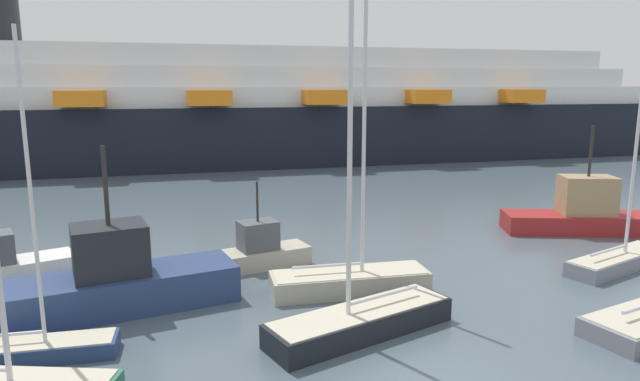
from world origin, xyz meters
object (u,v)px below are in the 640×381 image
(sailboat_0, at_px, (619,258))
(sailboat_5, at_px, (32,345))
(fishing_boat_1, at_px, (255,252))
(fishing_boat_0, at_px, (581,213))
(cruise_ship, at_px, (203,110))
(channel_buoy_0, at_px, (269,245))
(sailboat_2, at_px, (350,278))
(sailboat_1, at_px, (361,317))
(fishing_boat_2, at_px, (121,280))

(sailboat_0, height_order, sailboat_5, sailboat_5)
(fishing_boat_1, bearing_deg, fishing_boat_0, -9.15)
(sailboat_5, xyz_separation_m, cruise_ship, (7.96, 44.28, 5.18))
(channel_buoy_0, bearing_deg, sailboat_0, -23.43)
(sailboat_2, relative_size, sailboat_5, 1.24)
(fishing_boat_0, bearing_deg, channel_buoy_0, -163.65)
(sailboat_5, relative_size, fishing_boat_1, 1.80)
(sailboat_2, distance_m, cruise_ship, 41.84)
(sailboat_5, distance_m, cruise_ship, 45.29)
(cruise_ship, bearing_deg, sailboat_2, -85.44)
(fishing_boat_0, relative_size, cruise_ship, 0.08)
(sailboat_0, distance_m, cruise_ship, 45.19)
(sailboat_0, distance_m, sailboat_1, 14.24)
(fishing_boat_0, relative_size, fishing_boat_2, 0.99)
(sailboat_0, relative_size, fishing_boat_2, 1.05)
(sailboat_5, height_order, fishing_boat_0, sailboat_5)
(sailboat_0, xyz_separation_m, sailboat_2, (-12.95, 0.44, 0.12))
(sailboat_0, height_order, channel_buoy_0, sailboat_0)
(fishing_boat_0, bearing_deg, sailboat_2, -142.33)
(fishing_boat_2, bearing_deg, sailboat_1, 139.72)
(fishing_boat_1, height_order, cruise_ship, cruise_ship)
(channel_buoy_0, bearing_deg, sailboat_5, -134.89)
(fishing_boat_2, bearing_deg, channel_buoy_0, -151.24)
(sailboat_1, relative_size, sailboat_5, 1.27)
(cruise_ship, bearing_deg, sailboat_1, -86.93)
(sailboat_0, xyz_separation_m, sailboat_1, (-13.82, -3.40, 0.13))
(sailboat_0, bearing_deg, sailboat_1, 175.42)
(sailboat_1, xyz_separation_m, fishing_boat_2, (-8.02, 4.43, 0.50))
(sailboat_1, xyz_separation_m, fishing_boat_0, (16.65, 9.36, 0.51))
(sailboat_2, xyz_separation_m, fishing_boat_2, (-8.89, 0.59, 0.52))
(sailboat_0, height_order, sailboat_2, sailboat_2)
(sailboat_5, bearing_deg, sailboat_1, -2.42)
(fishing_boat_2, bearing_deg, sailboat_0, 165.95)
(sailboat_5, bearing_deg, cruise_ship, 82.64)
(sailboat_0, height_order, fishing_boat_0, sailboat_0)
(sailboat_0, height_order, fishing_boat_2, sailboat_0)
(fishing_boat_2, distance_m, cruise_ship, 41.43)
(sailboat_1, distance_m, channel_buoy_0, 10.10)
(sailboat_0, bearing_deg, sailboat_5, 167.35)
(sailboat_0, xyz_separation_m, channel_buoy_0, (-15.23, 6.60, -0.09))
(fishing_boat_0, height_order, fishing_boat_1, fishing_boat_0)
(sailboat_5, height_order, fishing_boat_2, sailboat_5)
(sailboat_5, height_order, channel_buoy_0, sailboat_5)
(sailboat_5, relative_size, channel_buoy_0, 5.61)
(sailboat_0, distance_m, sailboat_2, 12.96)
(sailboat_2, height_order, fishing_boat_1, sailboat_2)
(fishing_boat_2, bearing_deg, cruise_ship, -109.12)
(sailboat_5, relative_size, cruise_ship, 0.09)
(fishing_boat_2, bearing_deg, fishing_boat_0, 179.94)
(fishing_boat_0, distance_m, channel_buoy_0, 18.08)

